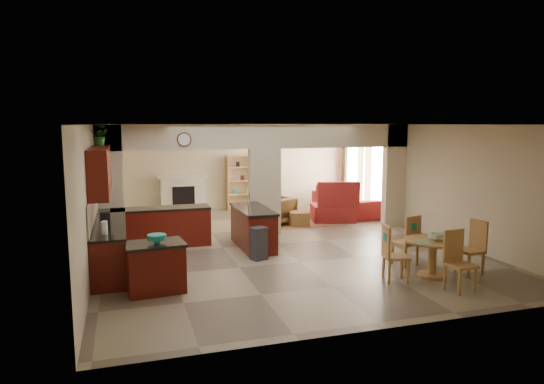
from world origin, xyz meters
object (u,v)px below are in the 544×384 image
object	(u,v)px
kitchen_island	(155,267)
sofa	(346,200)
armchair	(278,210)
dining_table	(433,252)

from	to	relation	value
kitchen_island	sofa	bearing A→B (deg)	36.42
sofa	armchair	world-z (taller)	sofa
kitchen_island	dining_table	size ratio (longest dim) A/B	1.02
kitchen_island	armchair	bearing A→B (deg)	46.40
dining_table	sofa	world-z (taller)	sofa
sofa	armchair	size ratio (longest dim) A/B	3.39
armchair	dining_table	bearing A→B (deg)	75.13
dining_table	armchair	xyz separation A→B (m)	(-1.24, 5.47, -0.10)
dining_table	sofa	bearing A→B (deg)	78.54
dining_table	armchair	bearing A→B (deg)	102.80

